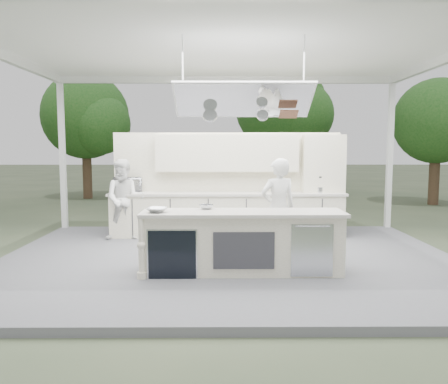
{
  "coord_description": "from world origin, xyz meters",
  "views": [
    {
      "loc": [
        -0.14,
        -7.52,
        2.04
      ],
      "look_at": [
        -0.08,
        0.4,
        1.23
      ],
      "focal_mm": 35.0,
      "sensor_mm": 36.0,
      "label": 1
    }
  ],
  "objects_px": {
    "demo_island": "(241,242)",
    "back_counter": "(227,214)",
    "head_chef": "(278,208)",
    "sous_chef": "(125,199)"
  },
  "relations": [
    {
      "from": "demo_island",
      "to": "back_counter",
      "type": "height_order",
      "value": "same"
    },
    {
      "from": "head_chef",
      "to": "back_counter",
      "type": "bearing_deg",
      "value": -81.35
    },
    {
      "from": "head_chef",
      "to": "sous_chef",
      "type": "relative_size",
      "value": 1.03
    },
    {
      "from": "demo_island",
      "to": "sous_chef",
      "type": "xyz_separation_m",
      "value": [
        -2.33,
        2.46,
        0.37
      ]
    },
    {
      "from": "demo_island",
      "to": "back_counter",
      "type": "relative_size",
      "value": 0.61
    },
    {
      "from": "demo_island",
      "to": "head_chef",
      "type": "relative_size",
      "value": 1.78
    },
    {
      "from": "back_counter",
      "to": "sous_chef",
      "type": "bearing_deg",
      "value": -170.74
    },
    {
      "from": "back_counter",
      "to": "demo_island",
      "type": "bearing_deg",
      "value": -86.37
    },
    {
      "from": "back_counter",
      "to": "head_chef",
      "type": "distance_m",
      "value": 2.11
    },
    {
      "from": "back_counter",
      "to": "sous_chef",
      "type": "relative_size",
      "value": 3.02
    }
  ]
}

